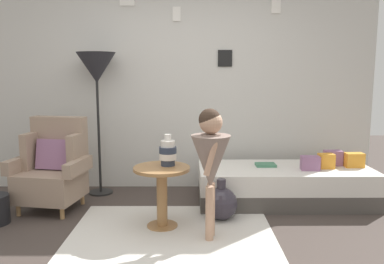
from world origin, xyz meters
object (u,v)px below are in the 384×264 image
(person_child, at_px, (212,157))
(book_on_daybed, at_px, (267,165))
(demijohn_near, at_px, (223,203))
(side_table, at_px, (163,185))
(vase_striped, at_px, (169,152))
(daybed, at_px, (286,185))
(floor_lamp, at_px, (98,72))
(armchair, at_px, (55,168))

(person_child, bearing_deg, book_on_daybed, 57.00)
(demijohn_near, bearing_deg, book_on_daybed, 46.99)
(side_table, distance_m, vase_striped, 0.31)
(daybed, height_order, person_child, person_child)
(side_table, distance_m, person_child, 0.60)
(side_table, height_order, person_child, person_child)
(floor_lamp, height_order, demijohn_near, floor_lamp)
(book_on_daybed, xyz_separation_m, demijohn_near, (-0.54, -0.58, -0.25))
(vase_striped, distance_m, floor_lamp, 1.52)
(side_table, relative_size, book_on_daybed, 2.64)
(person_child, bearing_deg, side_table, 149.52)
(floor_lamp, bearing_deg, demijohn_near, -31.51)
(book_on_daybed, bearing_deg, side_table, -145.11)
(armchair, relative_size, person_child, 0.85)
(side_table, xyz_separation_m, floor_lamp, (-0.82, 1.05, 1.05))
(person_child, xyz_separation_m, book_on_daybed, (0.67, 1.03, -0.32))
(armchair, distance_m, daybed, 2.53)
(side_table, distance_m, book_on_daybed, 1.35)
(floor_lamp, bearing_deg, book_on_daybed, -8.04)
(vase_striped, bearing_deg, demijohn_near, 15.01)
(vase_striped, relative_size, book_on_daybed, 1.35)
(demijohn_near, bearing_deg, armchair, 169.01)
(floor_lamp, bearing_deg, person_child, -45.94)
(vase_striped, xyz_separation_m, demijohn_near, (0.51, 0.14, -0.54))
(daybed, distance_m, demijohn_near, 0.91)
(vase_striped, xyz_separation_m, book_on_daybed, (1.05, 0.72, -0.29))
(armchair, relative_size, floor_lamp, 0.58)
(vase_striped, distance_m, book_on_daybed, 1.31)
(vase_striped, relative_size, person_child, 0.26)
(person_child, bearing_deg, armchair, 154.10)
(floor_lamp, distance_m, person_child, 1.95)
(floor_lamp, distance_m, demijohn_near, 2.08)
(daybed, height_order, book_on_daybed, book_on_daybed)
(armchair, height_order, vase_striped, armchair)
(armchair, distance_m, side_table, 1.31)
(side_table, height_order, floor_lamp, floor_lamp)
(floor_lamp, xyz_separation_m, demijohn_near, (1.39, -0.85, -1.29))
(armchair, relative_size, book_on_daybed, 4.41)
(vase_striped, height_order, book_on_daybed, vase_striped)
(daybed, height_order, demijohn_near, demijohn_near)
(book_on_daybed, bearing_deg, daybed, -15.89)
(armchair, height_order, person_child, person_child)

